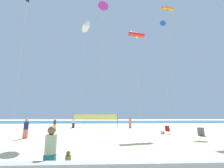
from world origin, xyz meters
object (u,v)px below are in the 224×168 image
(beachgoer_white_shirt, at_px, (73,122))
(beachgoer_navy_shirt, at_px, (26,128))
(mother_figure, at_px, (50,150))
(volleyball_net, at_px, (95,118))
(trash_barrel, at_px, (201,132))
(toddler_figure, at_px, (68,164))
(kite_black_diamond, at_px, (27,7))
(kite_orange_tube, at_px, (168,9))
(kite_red_tube, at_px, (137,35))
(kite_magenta_delta, at_px, (103,7))
(beachgoer_coral_shirt, at_px, (130,122))
(folding_beach_chair, at_px, (168,130))
(kite_white_delta, at_px, (84,26))
(beachgoer_charcoal_shirt, at_px, (55,124))
(beach_handbag, at_px, (163,133))
(kite_blue_delta, at_px, (163,24))

(beachgoer_white_shirt, bearing_deg, beachgoer_navy_shirt, 111.24)
(mother_figure, xyz_separation_m, volleyball_net, (0.09, 22.17, 0.72))
(beachgoer_navy_shirt, relative_size, trash_barrel, 2.14)
(toddler_figure, bearing_deg, beachgoer_white_shirt, 76.60)
(kite_black_diamond, bearing_deg, beachgoer_navy_shirt, -51.31)
(beachgoer_white_shirt, relative_size, kite_orange_tube, 0.08)
(toddler_figure, bearing_deg, kite_red_tube, 45.70)
(kite_magenta_delta, xyz_separation_m, kite_red_tube, (5.33, 3.10, -2.44))
(mother_figure, distance_m, beachgoer_white_shirt, 21.16)
(kite_red_tube, relative_size, kite_black_diamond, 0.81)
(kite_black_diamond, relative_size, kite_orange_tube, 0.85)
(beachgoer_coral_shirt, distance_m, folding_beach_chair, 9.08)
(mother_figure, height_order, kite_white_delta, kite_white_delta)
(toddler_figure, height_order, folding_beach_chair, toddler_figure)
(beachgoer_charcoal_shirt, relative_size, beach_handbag, 4.04)
(beachgoer_coral_shirt, bearing_deg, beachgoer_navy_shirt, -11.99)
(toddler_figure, bearing_deg, beach_handbag, 33.27)
(toddler_figure, height_order, trash_barrel, toddler_figure)
(beachgoer_coral_shirt, xyz_separation_m, kite_black_diamond, (-15.51, -6.28, 16.37))
(beach_handbag, distance_m, kite_orange_tube, 22.89)
(kite_magenta_delta, bearing_deg, volleyball_net, 99.16)
(beachgoer_coral_shirt, distance_m, kite_white_delta, 16.45)
(kite_black_diamond, bearing_deg, kite_red_tube, 8.04)
(kite_magenta_delta, bearing_deg, trash_barrel, -16.98)
(beachgoer_coral_shirt, relative_size, trash_barrel, 2.19)
(mother_figure, distance_m, kite_white_delta, 18.42)
(kite_red_tube, bearing_deg, volleyball_net, 140.75)
(kite_black_diamond, bearing_deg, kite_orange_tube, 11.85)
(volleyball_net, xyz_separation_m, kite_black_diamond, (-9.50, -7.78, 15.70))
(kite_orange_tube, bearing_deg, volleyball_net, 167.13)
(volleyball_net, distance_m, kite_blue_delta, 22.29)
(mother_figure, bearing_deg, toddler_figure, -26.34)
(toddler_figure, distance_m, kite_blue_delta, 31.49)
(kite_red_tube, relative_size, kite_white_delta, 1.02)
(trash_barrel, bearing_deg, kite_magenta_delta, 163.02)
(mother_figure, bearing_deg, kite_orange_tube, 33.85)
(beachgoer_coral_shirt, bearing_deg, kite_blue_delta, 130.33)
(mother_figure, bearing_deg, kite_white_delta, 72.87)
(beachgoer_charcoal_shirt, relative_size, trash_barrel, 1.89)
(kite_magenta_delta, height_order, kite_orange_tube, kite_orange_tube)
(folding_beach_chair, relative_size, kite_magenta_delta, 0.05)
(kite_white_delta, bearing_deg, beach_handbag, -7.30)
(mother_figure, relative_size, kite_magenta_delta, 0.10)
(kite_white_delta, xyz_separation_m, kite_orange_tube, (14.27, 6.00, 7.54))
(beach_handbag, bearing_deg, beachgoer_charcoal_shirt, 154.91)
(mother_figure, height_order, beachgoer_charcoal_shirt, mother_figure)
(beachgoer_white_shirt, distance_m, folding_beach_chair, 15.15)
(folding_beach_chair, height_order, volleyball_net, volleyball_net)
(kite_red_tube, height_order, kite_black_diamond, kite_black_diamond)
(mother_figure, distance_m, beachgoer_coral_shirt, 21.54)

